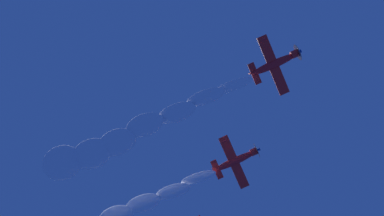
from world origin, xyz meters
name	(u,v)px	position (x,y,z in m)	size (l,w,h in m)	color
airplane_lead	(276,63)	(4.46, 2.52, 60.33)	(7.03, 7.80, 3.07)	red
airplane_left_wingman	(236,160)	(10.90, -10.52, 60.33)	(7.06, 7.83, 2.80)	red
smoke_trail_lead	(111,143)	(26.36, -3.67, 56.80)	(28.85, 10.12, 7.10)	white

